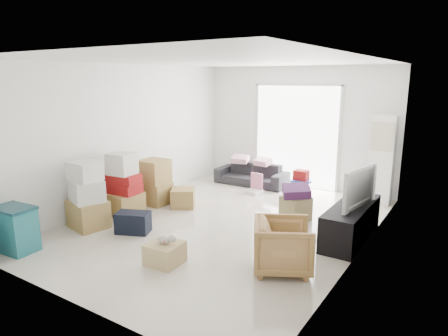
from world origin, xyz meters
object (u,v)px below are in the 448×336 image
Objects in this scene: ottoman at (296,208)px; armchair at (283,243)px; kids_table at (301,179)px; tv_console at (351,222)px; television at (353,201)px; sofa at (251,171)px; storage_bins at (15,229)px; ac_tower at (382,160)px; wood_crate at (165,253)px.

armchair is at bearing -71.82° from ottoman.
kids_table is (-0.44, 1.30, 0.20)m from ottoman.
tv_console reaches higher than ottoman.
television is 1.18m from ottoman.
armchair reaches higher than television.
sofa reaches higher than ottoman.
kids_table is at bearing 62.78° from storage_bins.
ac_tower is 6.50m from storage_bins.
ottoman is at bearing -10.81° from armchair.
sofa is at bearing 164.68° from kids_table.
ottoman is (-0.61, 1.85, -0.16)m from armchair.
ac_tower is at bearing 20.09° from kids_table.
kids_table is at bearing 51.79° from television.
television is 2.42× the size of wood_crate.
tv_console is at bearing -47.58° from kids_table.
sofa reaches higher than tv_console.
storage_bins reaches higher than tv_console.
kids_table is at bearing -10.61° from armchair.
ottoman is at bearing -44.12° from sofa.
wood_crate is (1.02, -4.21, -0.19)m from sofa.
ac_tower is 2.99× the size of kids_table.
tv_console is at bearing 50.01° from wood_crate.
storage_bins is 5.27m from kids_table.
sofa reaches higher than wood_crate.
kids_table is (-1.49, 1.63, 0.14)m from tv_console.
armchair is at bearing -96.10° from ac_tower.
ac_tower is 4.77m from wood_crate.
tv_console is 2.22× the size of armchair.
television is 2.91m from wood_crate.
ac_tower is at bearing 10.70° from television.
storage_bins is (-3.85, -5.21, -0.54)m from ac_tower.
ac_tower reaches higher than wood_crate.
armchair is 1.26× the size of kids_table.
television reaches higher than wood_crate.
ac_tower is 1.07× the size of tv_console.
wood_crate is at bearing -95.32° from kids_table.
ac_tower is 2.87m from sofa.
tv_console is 0.34m from television.
storage_bins is at bearing 84.92° from armchair.
ottoman is at bearing 49.93° from storage_bins.
tv_console is 2.88m from wood_crate.
wood_crate is (-1.40, -0.68, -0.23)m from armchair.
storage_bins is at bearing -126.46° from ac_tower.
kids_table is at bearing -159.91° from ac_tower.
wood_crate is (-0.36, -3.83, -0.27)m from kids_table.
sofa is 4.03× the size of ottoman.
armchair is at bearing -106.25° from tv_console.
ac_tower is at bearing 61.24° from ottoman.
storage_bins is 1.58× the size of ottoman.
ac_tower is 2.64× the size of storage_bins.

